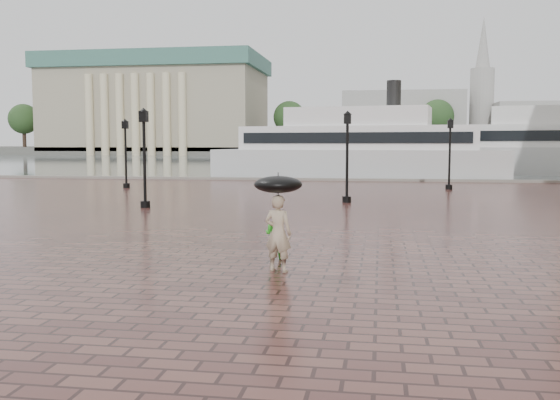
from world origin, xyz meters
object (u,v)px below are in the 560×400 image
Objects in this scene: child_pedestrian at (276,234)px; ferry_near at (358,149)px; adult_pedestrian at (278,233)px; street_lamps at (270,154)px.

child_pedestrian is 0.05× the size of ferry_near.
ferry_near reaches higher than child_pedestrian.
ferry_near is (0.70, 38.67, 1.86)m from child_pedestrian.
adult_pedestrian is at bearing -82.20° from ferry_near.
adult_pedestrian reaches higher than child_pedestrian.
adult_pedestrian is 1.45× the size of child_pedestrian.
ferry_near reaches higher than adult_pedestrian.
ferry_near is (4.21, 19.64, 0.14)m from street_lamps.
child_pedestrian is at bearing -82.73° from ferry_near.
street_lamps is 17.58× the size of child_pedestrian.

